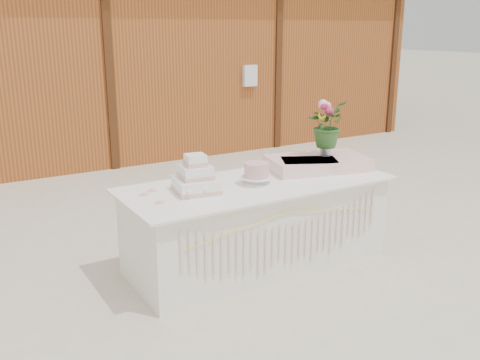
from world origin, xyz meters
name	(u,v)px	position (x,y,z in m)	size (l,w,h in m)	color
ground	(257,263)	(0.00, 0.00, 0.00)	(80.00, 80.00, 0.00)	beige
barn	(72,51)	(-0.01, 5.99, 1.68)	(12.60, 4.60, 3.30)	#9A4E20
cake_table	(258,224)	(0.00, 0.00, 0.39)	(2.40, 1.00, 0.77)	white
wedding_cake	(196,179)	(-0.58, 0.04, 0.88)	(0.40, 0.40, 0.32)	white
pink_cake_stand	(257,172)	(-0.04, -0.04, 0.88)	(0.27, 0.27, 0.19)	white
satin_runner	(317,163)	(0.75, 0.10, 0.83)	(0.93, 0.54, 0.12)	#F7C7C7
flower_vase	(325,149)	(0.84, 0.11, 0.96)	(0.10, 0.10, 0.14)	#BCBDC1
bouquet	(327,119)	(0.84, 0.11, 1.24)	(0.39, 0.34, 0.44)	#2F5A24
loose_flowers	(154,196)	(-0.94, 0.07, 0.78)	(0.16, 0.38, 0.02)	#FF9BC3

